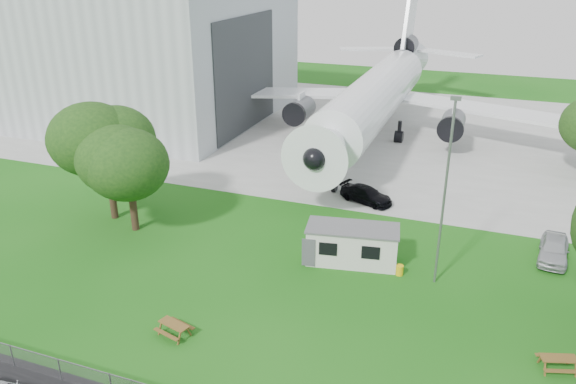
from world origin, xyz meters
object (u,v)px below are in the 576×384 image
(picnic_east, at_px, (556,370))
(site_cabin, at_px, (352,245))
(airliner, at_px, (379,92))
(hangar, at_px, (108,39))
(picnic_west, at_px, (175,335))

(picnic_east, bearing_deg, site_cabin, 133.20)
(picnic_east, bearing_deg, airliner, 97.91)
(airliner, height_order, site_cabin, airliner)
(hangar, xyz_separation_m, airliner, (35.97, -0.14, -4.14))
(hangar, bearing_deg, airliner, -0.22)
(hangar, bearing_deg, picnic_west, -50.48)
(hangar, xyz_separation_m, site_cabin, (40.51, -29.12, -8.09))
(site_cabin, relative_size, picnic_west, 3.85)
(hangar, relative_size, site_cabin, 6.20)
(airliner, height_order, picnic_west, airliner)
(picnic_west, distance_m, picnic_east, 20.11)
(airliner, bearing_deg, picnic_west, -93.73)
(site_cabin, height_order, picnic_east, site_cabin)
(airliner, bearing_deg, picnic_east, -64.70)
(airliner, distance_m, picnic_east, 40.18)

